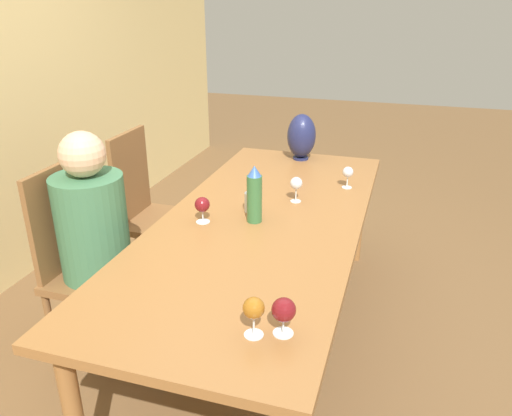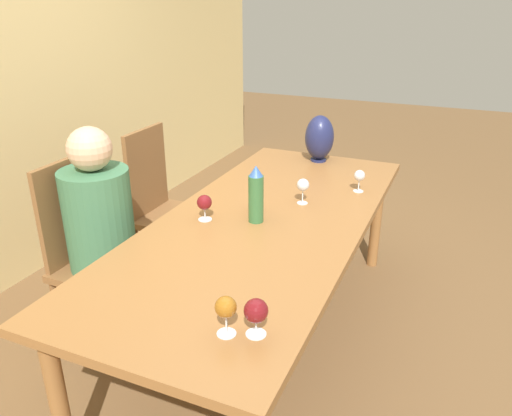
% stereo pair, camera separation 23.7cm
% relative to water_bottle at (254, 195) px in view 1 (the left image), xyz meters
% --- Properties ---
extents(ground_plane, '(14.00, 14.00, 0.00)m').
position_rel_water_bottle_xyz_m(ground_plane, '(0.04, -0.03, -0.87)').
color(ground_plane, brown).
extents(dining_table, '(2.36, 0.98, 0.73)m').
position_rel_water_bottle_xyz_m(dining_table, '(0.04, -0.03, -0.21)').
color(dining_table, '#936033').
rests_on(dining_table, ground_plane).
extents(water_bottle, '(0.08, 0.08, 0.29)m').
position_rel_water_bottle_xyz_m(water_bottle, '(0.00, 0.00, 0.00)').
color(water_bottle, '#336638').
rests_on(water_bottle, dining_table).
extents(water_tumbler, '(0.07, 0.07, 0.10)m').
position_rel_water_bottle_xyz_m(water_tumbler, '(0.11, 0.06, -0.09)').
color(water_tumbler, silver).
rests_on(water_tumbler, dining_table).
extents(vase, '(0.19, 0.19, 0.31)m').
position_rel_water_bottle_xyz_m(vase, '(1.07, 0.00, 0.02)').
color(vase, '#1E234C').
rests_on(vase, dining_table).
extents(wine_glass_0, '(0.08, 0.08, 0.13)m').
position_rel_water_bottle_xyz_m(wine_glass_0, '(-0.09, 0.24, -0.05)').
color(wine_glass_0, silver).
rests_on(wine_glass_0, dining_table).
extents(wine_glass_1, '(0.06, 0.06, 0.13)m').
position_rel_water_bottle_xyz_m(wine_glass_1, '(0.61, -0.38, -0.05)').
color(wine_glass_1, silver).
rests_on(wine_glass_1, dining_table).
extents(wine_glass_2, '(0.08, 0.08, 0.13)m').
position_rel_water_bottle_xyz_m(wine_glass_2, '(-0.83, -0.36, -0.05)').
color(wine_glass_2, silver).
rests_on(wine_glass_2, dining_table).
extents(wine_glass_3, '(0.07, 0.07, 0.14)m').
position_rel_water_bottle_xyz_m(wine_glass_3, '(-0.86, -0.27, -0.04)').
color(wine_glass_3, silver).
rests_on(wine_glass_3, dining_table).
extents(wine_glass_4, '(0.07, 0.07, 0.14)m').
position_rel_water_bottle_xyz_m(wine_glass_4, '(0.31, -0.14, -0.04)').
color(wine_glass_4, silver).
rests_on(wine_glass_4, dining_table).
extents(chair_near, '(0.44, 0.44, 1.01)m').
position_rel_water_bottle_xyz_m(chair_near, '(-0.28, 0.82, -0.35)').
color(chair_near, brown).
rests_on(chair_near, ground_plane).
extents(chair_far, '(0.44, 0.44, 1.01)m').
position_rel_water_bottle_xyz_m(chair_far, '(0.42, 0.82, -0.35)').
color(chair_far, brown).
rests_on(chair_far, ground_plane).
extents(person_near, '(0.34, 0.34, 1.20)m').
position_rel_water_bottle_xyz_m(person_near, '(-0.28, 0.73, -0.23)').
color(person_near, '#2D2D38').
rests_on(person_near, ground_plane).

